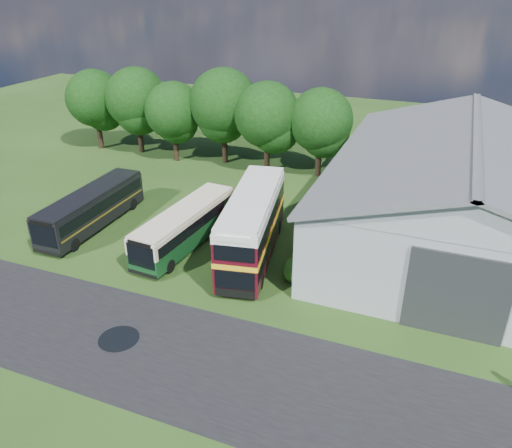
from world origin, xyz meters
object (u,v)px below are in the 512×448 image
at_px(bus_green_single, 185,226).
at_px(bus_dark_single, 92,208).
at_px(storage_shed, 466,186).
at_px(bus_maroon_double, 253,226).

height_order(bus_green_single, bus_dark_single, bus_dark_single).
relative_size(bus_green_single, bus_dark_single, 0.99).
relative_size(storage_shed, bus_green_single, 2.37).
height_order(storage_shed, bus_dark_single, storage_shed).
distance_m(bus_green_single, bus_dark_single, 8.12).
bearing_deg(bus_green_single, storage_shed, 29.00).
distance_m(bus_maroon_double, bus_dark_single, 13.24).
xyz_separation_m(bus_green_single, bus_dark_single, (-8.12, 0.01, 0.04)).
height_order(storage_shed, bus_green_single, storage_shed).
bearing_deg(bus_dark_single, bus_maroon_double, -0.34).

